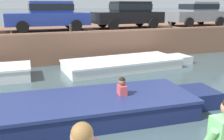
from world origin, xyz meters
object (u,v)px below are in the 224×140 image
Objects in this scene: boat_moored_central_white at (127,64)px; car_centre_black at (129,14)px; car_left_inner_blue at (49,15)px; mooring_bollard_east at (171,25)px; mooring_bollard_mid at (71,28)px; car_right_inner_grey at (197,13)px; motorboat_passing at (103,106)px.

car_centre_black reaches higher than boat_moored_central_white.
car_left_inner_blue reaches higher than mooring_bollard_east.
mooring_bollard_east is at bearing 0.00° from mooring_bollard_mid.
mooring_bollard_east reaches higher than boat_moored_central_white.
car_left_inner_blue is 4.64m from car_centre_black.
car_left_inner_blue and car_centre_black have the same top height.
boat_moored_central_white is at bearing -114.56° from car_centre_black.
car_left_inner_blue is at bearing -179.98° from car_centre_black.
mooring_bollard_mid is at bearing 180.00° from mooring_bollard_east.
mooring_bollard_east is (-3.02, -1.58, -0.61)m from car_right_inner_grey.
motorboat_passing is 1.53× the size of car_centre_black.
car_right_inner_grey is at bearing -0.02° from car_centre_black.
car_centre_black is 2.56m from mooring_bollard_east.
motorboat_passing is 9.36m from car_centre_black.
car_left_inner_blue is (-3.00, 3.58, 2.13)m from boat_moored_central_white.
car_right_inner_grey reaches higher than motorboat_passing.
mooring_bollard_east is (3.55, 2.00, 1.53)m from boat_moored_central_white.
car_left_inner_blue is at bearing -180.00° from car_right_inner_grey.
car_right_inner_grey reaches higher than boat_moored_central_white.
motorboat_passing is 14.40× the size of mooring_bollard_east.
boat_moored_central_white is 1.64× the size of car_right_inner_grey.
car_right_inner_grey is 8.78× the size of mooring_bollard_mid.
car_left_inner_blue is 9.58m from car_right_inner_grey.
car_centre_black reaches higher than mooring_bollard_east.
mooring_bollard_east is (6.20, 6.48, 1.48)m from motorboat_passing.
boat_moored_central_white is 1.50× the size of car_left_inner_blue.
car_right_inner_grey is 8.91m from mooring_bollard_mid.
boat_moored_central_white is at bearing -150.64° from mooring_bollard_east.
car_right_inner_grey reaches higher than mooring_bollard_mid.
mooring_bollard_mid is 1.00× the size of mooring_bollard_east.
car_left_inner_blue is at bearing 117.74° from mooring_bollard_mid.
motorboat_passing is 1.64× the size of car_right_inner_grey.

